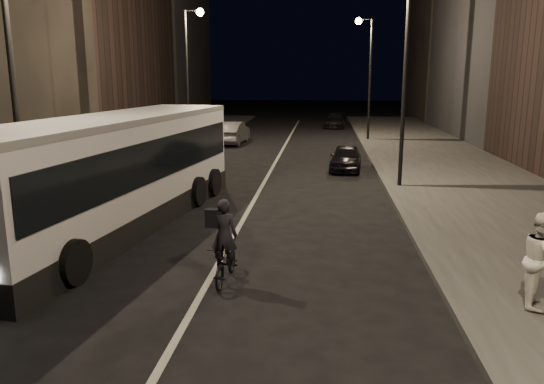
% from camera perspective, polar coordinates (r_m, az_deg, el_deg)
% --- Properties ---
extents(ground, '(180.00, 180.00, 0.00)m').
position_cam_1_polar(ground, '(10.69, -8.65, -12.62)').
color(ground, black).
rests_on(ground, ground).
extents(sidewalk_right, '(7.00, 70.00, 0.16)m').
position_cam_1_polar(sidewalk_right, '(24.54, 19.61, 1.32)').
color(sidewalk_right, '#353533').
rests_on(sidewalk_right, ground).
extents(sidewalk_left, '(7.00, 70.00, 0.16)m').
position_cam_1_polar(sidewalk_left, '(26.20, -19.38, 2.01)').
color(sidewalk_left, '#353533').
rests_on(sidewalk_left, ground).
extents(streetlight_right_mid, '(1.20, 0.44, 8.12)m').
position_cam_1_polar(streetlight_right_mid, '(21.58, 13.52, 14.39)').
color(streetlight_right_mid, black).
rests_on(streetlight_right_mid, sidewalk_right).
extents(streetlight_right_far, '(1.20, 0.44, 8.12)m').
position_cam_1_polar(streetlight_right_far, '(37.49, 10.15, 13.56)').
color(streetlight_right_far, black).
rests_on(streetlight_right_far, sidewalk_right).
extents(streetlight_left_near, '(1.20, 0.44, 8.12)m').
position_cam_1_polar(streetlight_left_near, '(15.51, -25.61, 14.44)').
color(streetlight_left_near, black).
rests_on(streetlight_left_near, sidewalk_left).
extents(streetlight_left_far, '(1.20, 0.44, 8.12)m').
position_cam_1_polar(streetlight_left_far, '(32.34, -8.73, 13.82)').
color(streetlight_left_far, black).
rests_on(streetlight_left_far, sidewalk_left).
extents(city_bus, '(4.27, 12.64, 3.35)m').
position_cam_1_polar(city_bus, '(16.37, -16.40, 2.50)').
color(city_bus, silver).
rests_on(city_bus, ground).
extents(cyclist_on_bicycle, '(0.69, 1.72, 1.94)m').
position_cam_1_polar(cyclist_on_bicycle, '(11.77, -5.02, -6.73)').
color(cyclist_on_bicycle, black).
rests_on(cyclist_on_bicycle, ground).
extents(pedestrian_woman, '(0.94, 1.07, 1.85)m').
position_cam_1_polar(pedestrian_woman, '(11.32, 27.06, -6.54)').
color(pedestrian_woman, silver).
rests_on(pedestrian_woman, sidewalk_right).
extents(car_near, '(1.75, 3.68, 1.22)m').
position_cam_1_polar(car_near, '(25.88, 7.94, 3.66)').
color(car_near, black).
rests_on(car_near, ground).
extents(car_mid, '(1.83, 4.67, 1.51)m').
position_cam_1_polar(car_mid, '(35.76, -4.35, 6.39)').
color(car_mid, '#3F3F41').
rests_on(car_mid, ground).
extents(car_far, '(2.10, 4.58, 1.30)m').
position_cam_1_polar(car_far, '(47.52, 6.81, 7.70)').
color(car_far, black).
rests_on(car_far, ground).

